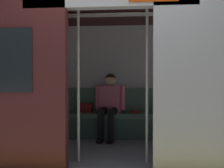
# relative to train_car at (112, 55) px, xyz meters

# --- Properties ---
(train_car) EXTENTS (6.40, 2.49, 2.25)m
(train_car) POSITION_rel_train_car_xyz_m (0.00, 0.00, 0.00)
(train_car) COLOR silver
(train_car) RESTS_ON ground_plane
(bench_seat) EXTENTS (2.92, 0.44, 0.47)m
(bench_seat) POSITION_rel_train_car_xyz_m (-0.07, -0.89, -1.11)
(bench_seat) COLOR #4C7566
(bench_seat) RESTS_ON ground_plane
(person_seated) EXTENTS (0.55, 0.70, 1.19)m
(person_seated) POSITION_rel_train_car_xyz_m (0.13, -0.84, -0.78)
(person_seated) COLOR pink
(person_seated) RESTS_ON ground_plane
(handbag) EXTENTS (0.26, 0.15, 0.17)m
(handbag) POSITION_rel_train_car_xyz_m (0.60, -0.95, -0.92)
(handbag) COLOR maroon
(handbag) RESTS_ON bench_seat
(book) EXTENTS (0.22, 0.26, 0.03)m
(book) POSITION_rel_train_car_xyz_m (-0.33, -0.98, -0.99)
(book) COLOR #B22D2D
(book) RESTS_ON bench_seat
(grab_pole_door) EXTENTS (0.04, 0.04, 2.11)m
(grab_pole_door) POSITION_rel_train_car_xyz_m (0.38, 0.71, -0.42)
(grab_pole_door) COLOR silver
(grab_pole_door) RESTS_ON ground_plane
(grab_pole_far) EXTENTS (0.04, 0.04, 2.11)m
(grab_pole_far) POSITION_rel_train_car_xyz_m (-0.52, 0.67, -0.42)
(grab_pole_far) COLOR silver
(grab_pole_far) RESTS_ON ground_plane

